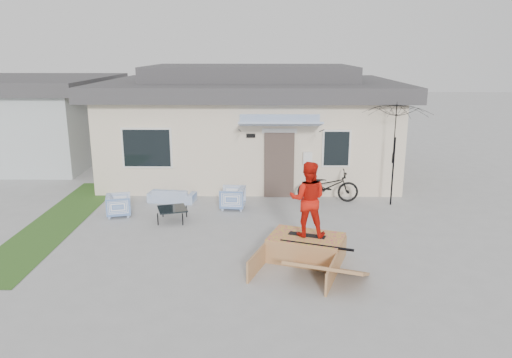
{
  "coord_description": "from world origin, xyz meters",
  "views": [
    {
      "loc": [
        0.48,
        -10.75,
        4.63
      ],
      "look_at": [
        0.3,
        1.8,
        1.3
      ],
      "focal_mm": 34.39,
      "sensor_mm": 36.0,
      "label": 1
    }
  ],
  "objects_px": {
    "armchair_left": "(119,204)",
    "patio_umbrella": "(394,149)",
    "skateboard": "(307,235)",
    "skate_ramp": "(306,248)",
    "bicycle": "(328,183)",
    "armchair_right": "(233,197)",
    "loveseat": "(172,193)",
    "coffee_table": "(172,215)",
    "skater": "(308,198)"
  },
  "relations": [
    {
      "from": "armchair_right",
      "to": "patio_umbrella",
      "type": "bearing_deg",
      "value": 100.15
    },
    {
      "from": "armchair_left",
      "to": "skateboard",
      "type": "relative_size",
      "value": 0.81
    },
    {
      "from": "loveseat",
      "to": "skate_ramp",
      "type": "xyz_separation_m",
      "value": [
        3.82,
        -4.28,
        -0.02
      ]
    },
    {
      "from": "armchair_left",
      "to": "skateboard",
      "type": "height_order",
      "value": "armchair_left"
    },
    {
      "from": "coffee_table",
      "to": "bicycle",
      "type": "xyz_separation_m",
      "value": [
        4.54,
        1.87,
        0.42
      ]
    },
    {
      "from": "skate_ramp",
      "to": "skateboard",
      "type": "bearing_deg",
      "value": 90.0
    },
    {
      "from": "armchair_left",
      "to": "skater",
      "type": "relative_size",
      "value": 0.4
    },
    {
      "from": "patio_umbrella",
      "to": "skate_ramp",
      "type": "height_order",
      "value": "patio_umbrella"
    },
    {
      "from": "loveseat",
      "to": "bicycle",
      "type": "relative_size",
      "value": 0.77
    },
    {
      "from": "armchair_left",
      "to": "patio_umbrella",
      "type": "bearing_deg",
      "value": -96.49
    },
    {
      "from": "armchair_right",
      "to": "patio_umbrella",
      "type": "xyz_separation_m",
      "value": [
        4.84,
        0.44,
        1.39
      ]
    },
    {
      "from": "armchair_right",
      "to": "skateboard",
      "type": "distance_m",
      "value": 4.07
    },
    {
      "from": "loveseat",
      "to": "patio_umbrella",
      "type": "xyz_separation_m",
      "value": [
        6.78,
        -0.2,
        1.46
      ]
    },
    {
      "from": "patio_umbrella",
      "to": "skateboard",
      "type": "relative_size",
      "value": 2.77
    },
    {
      "from": "armchair_left",
      "to": "patio_umbrella",
      "type": "xyz_separation_m",
      "value": [
        8.06,
        1.14,
        1.41
      ]
    },
    {
      "from": "skateboard",
      "to": "skater",
      "type": "height_order",
      "value": "skater"
    },
    {
      "from": "armchair_left",
      "to": "loveseat",
      "type": "bearing_deg",
      "value": -58.25
    },
    {
      "from": "patio_umbrella",
      "to": "bicycle",
      "type": "bearing_deg",
      "value": 171.4
    },
    {
      "from": "loveseat",
      "to": "armchair_right",
      "type": "bearing_deg",
      "value": 170.03
    },
    {
      "from": "armchair_right",
      "to": "bicycle",
      "type": "xyz_separation_m",
      "value": [
        2.94,
        0.73,
        0.25
      ]
    },
    {
      "from": "armchair_right",
      "to": "skateboard",
      "type": "xyz_separation_m",
      "value": [
        1.91,
        -3.59,
        0.2
      ]
    },
    {
      "from": "loveseat",
      "to": "bicycle",
      "type": "height_order",
      "value": "bicycle"
    },
    {
      "from": "armchair_right",
      "to": "skater",
      "type": "xyz_separation_m",
      "value": [
        1.91,
        -3.59,
        1.08
      ]
    },
    {
      "from": "bicycle",
      "to": "skater",
      "type": "height_order",
      "value": "skater"
    },
    {
      "from": "patio_umbrella",
      "to": "skateboard",
      "type": "distance_m",
      "value": 5.12
    },
    {
      "from": "bicycle",
      "to": "patio_umbrella",
      "type": "bearing_deg",
      "value": -98.2
    },
    {
      "from": "patio_umbrella",
      "to": "skate_ramp",
      "type": "relative_size",
      "value": 1.08
    },
    {
      "from": "loveseat",
      "to": "coffee_table",
      "type": "bearing_deg",
      "value": 108.82
    },
    {
      "from": "coffee_table",
      "to": "bicycle",
      "type": "distance_m",
      "value": 4.93
    },
    {
      "from": "armchair_left",
      "to": "skate_ramp",
      "type": "distance_m",
      "value": 5.89
    },
    {
      "from": "armchair_left",
      "to": "coffee_table",
      "type": "distance_m",
      "value": 1.68
    },
    {
      "from": "armchair_right",
      "to": "skateboard",
      "type": "height_order",
      "value": "armchair_right"
    },
    {
      "from": "bicycle",
      "to": "skateboard",
      "type": "bearing_deg",
      "value": 167.0
    },
    {
      "from": "loveseat",
      "to": "bicycle",
      "type": "distance_m",
      "value": 4.88
    },
    {
      "from": "armchair_left",
      "to": "patio_umbrella",
      "type": "distance_m",
      "value": 8.26
    },
    {
      "from": "bicycle",
      "to": "skater",
      "type": "xyz_separation_m",
      "value": [
        -1.03,
        -4.31,
        0.83
      ]
    },
    {
      "from": "loveseat",
      "to": "skateboard",
      "type": "distance_m",
      "value": 5.72
    },
    {
      "from": "loveseat",
      "to": "patio_umbrella",
      "type": "distance_m",
      "value": 6.93
    },
    {
      "from": "armchair_right",
      "to": "bicycle",
      "type": "height_order",
      "value": "bicycle"
    },
    {
      "from": "bicycle",
      "to": "patio_umbrella",
      "type": "height_order",
      "value": "patio_umbrella"
    },
    {
      "from": "bicycle",
      "to": "skater",
      "type": "bearing_deg",
      "value": 167.0
    },
    {
      "from": "armchair_right",
      "to": "loveseat",
      "type": "bearing_deg",
      "value": -103.32
    },
    {
      "from": "coffee_table",
      "to": "skateboard",
      "type": "bearing_deg",
      "value": -34.86
    },
    {
      "from": "armchair_right",
      "to": "skate_ramp",
      "type": "distance_m",
      "value": 4.1
    },
    {
      "from": "loveseat",
      "to": "armchair_right",
      "type": "relative_size",
      "value": 2.02
    },
    {
      "from": "armchair_left",
      "to": "armchair_right",
      "type": "height_order",
      "value": "armchair_right"
    },
    {
      "from": "armchair_left",
      "to": "skater",
      "type": "distance_m",
      "value": 5.98
    },
    {
      "from": "patio_umbrella",
      "to": "skate_ramp",
      "type": "bearing_deg",
      "value": -125.91
    },
    {
      "from": "bicycle",
      "to": "skateboard",
      "type": "height_order",
      "value": "bicycle"
    },
    {
      "from": "armchair_left",
      "to": "armchair_right",
      "type": "xyz_separation_m",
      "value": [
        3.22,
        0.7,
        0.02
      ]
    }
  ]
}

